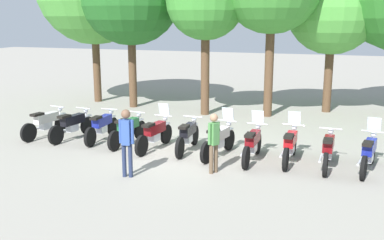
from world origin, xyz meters
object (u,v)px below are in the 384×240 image
Objects in this scene: motorcycle_1 at (73,125)px; motorcycle_10 at (369,152)px; motorcycle_3 at (128,129)px; motorcycle_6 at (219,139)px; motorcycle_4 at (155,133)px; motorcycle_5 at (188,135)px; motorcycle_8 at (290,144)px; motorcycle_0 at (46,123)px; motorcycle_7 at (253,143)px; tree_4 at (333,9)px; tree_2 at (206,1)px; person_0 at (127,137)px; motorcycle_9 at (328,150)px; person_1 at (214,139)px; motorcycle_2 at (102,126)px.

motorcycle_10 is at bearing -82.98° from motorcycle_1.
motorcycle_3 is 3.14m from motorcycle_6.
motorcycle_5 is (1.04, 0.15, -0.01)m from motorcycle_4.
motorcycle_5 is 1.00× the size of motorcycle_8.
motorcycle_6 is at bearing -83.22° from motorcycle_0.
motorcycle_0 is at bearing 90.32° from motorcycle_8.
motorcycle_7 is 0.34× the size of tree_4.
tree_4 is at bearing -37.73° from motorcycle_1.
tree_2 is at bearing -4.97° from motorcycle_3.
tree_4 is (5.83, 7.58, 3.91)m from motorcycle_3.
person_0 reaches higher than motorcycle_6.
motorcycle_6 is 0.99× the size of motorcycle_9.
person_1 is at bearing -70.83° from tree_2.
motorcycle_9 is (5.21, -0.07, -0.01)m from motorcycle_4.
motorcycle_7 is at bearing -86.77° from motorcycle_6.
motorcycle_4 reaches higher than motorcycle_2.
motorcycle_0 is at bearing -139.62° from tree_4.
motorcycle_5 is at bearing -78.13° from tree_2.
person_0 reaches higher than motorcycle_10.
person_1 is at bearing 120.92° from motorcycle_10.
motorcycle_1 is 7.43m from tree_2.
tree_4 reaches higher than motorcycle_7.
motorcycle_8 is 4.68m from person_0.
motorcycle_3 is at bearing -127.56° from tree_4.
motorcycle_1 is at bearing 95.40° from motorcycle_3.
tree_2 is (-0.44, 8.09, 3.65)m from person_0.
motorcycle_4 is at bearing -121.55° from tree_4.
motorcycle_2 is 7.31m from motorcycle_9.
motorcycle_5 is (2.08, -0.07, 0.00)m from motorcycle_3.
motorcycle_6 is (2.09, -0.03, 0.00)m from motorcycle_4.
motorcycle_5 is 2.19m from person_1.
tree_2 is (-5.30, 5.59, 4.21)m from motorcycle_9.
motorcycle_7 reaches higher than motorcycle_3.
tree_2 is (-6.35, 5.56, 4.19)m from motorcycle_10.
motorcycle_5 is at bearing -116.12° from tree_4.
motorcycle_7 is 1.07m from motorcycle_8.
tree_4 is (4.44, 10.36, 3.35)m from person_0.
motorcycle_4 reaches higher than motorcycle_9.
motorcycle_4 is 1.36× the size of person_1.
person_1 reaches higher than motorcycle_7.
motorcycle_2 is 1.00× the size of motorcycle_3.
motorcycle_5 is at bearing 90.18° from motorcycle_6.
motorcycle_2 is at bearing 94.48° from motorcycle_6.
motorcycle_7 is 1.22× the size of person_0.
motorcycle_9 is at bearing -86.91° from tree_4.
motorcycle_4 is 2.09m from motorcycle_6.
motorcycle_10 is (3.13, 0.12, 0.00)m from motorcycle_7.
tree_2 is at bearing -22.96° from motorcycle_2.
motorcycle_2 is 1.23× the size of person_0.
motorcycle_2 is 1.01× the size of motorcycle_10.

